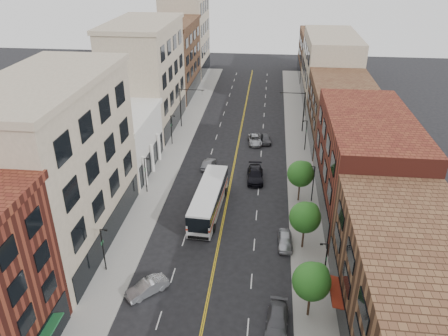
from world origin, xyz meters
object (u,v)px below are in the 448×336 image
(car_lane_behind, at_px, (209,164))
(car_lane_b, at_px, (255,140))
(car_parked_mid, at_px, (277,321))
(car_lane_c, at_px, (266,139))
(car_angle_b, at_px, (147,288))
(car_parked_far, at_px, (285,240))
(city_bus, at_px, (209,198))
(car_lane_a, at_px, (255,175))

(car_lane_behind, xyz_separation_m, car_lane_b, (6.53, 9.89, 0.01))
(car_parked_mid, relative_size, car_lane_c, 1.22)
(car_parked_mid, relative_size, car_lane_b, 1.00)
(car_lane_behind, height_order, car_lane_c, car_lane_c)
(car_lane_behind, height_order, car_lane_b, car_lane_b)
(car_angle_b, xyz_separation_m, car_parked_far, (13.30, 8.96, -0.01))
(car_angle_b, xyz_separation_m, car_lane_c, (10.54, 37.31, -0.04))
(car_parked_mid, xyz_separation_m, car_parked_far, (0.88, 11.79, 0.00))
(car_angle_b, bearing_deg, city_bus, 120.75)
(city_bus, xyz_separation_m, car_lane_b, (4.80, 21.75, -1.26))
(car_angle_b, distance_m, car_lane_b, 37.83)
(city_bus, height_order, car_lane_behind, city_bus)
(car_parked_far, relative_size, car_lane_c, 1.04)
(car_parked_far, relative_size, car_lane_b, 0.86)
(car_parked_far, height_order, car_lane_c, car_parked_far)
(car_lane_behind, bearing_deg, car_parked_mid, 116.50)
(car_parked_far, distance_m, car_lane_behind, 21.13)
(car_parked_mid, bearing_deg, car_parked_far, 89.57)
(car_angle_b, bearing_deg, car_lane_b, 121.97)
(car_parked_mid, xyz_separation_m, car_lane_b, (-3.72, 39.65, -0.03))
(car_lane_a, xyz_separation_m, car_lane_c, (1.24, 13.38, -0.15))
(city_bus, relative_size, car_lane_b, 2.75)
(car_parked_far, bearing_deg, car_parked_mid, -95.38)
(car_angle_b, relative_size, car_lane_a, 0.76)
(car_lane_a, height_order, car_lane_c, car_lane_a)
(car_parked_far, bearing_deg, car_lane_a, 103.85)
(car_lane_b, bearing_deg, car_parked_far, -87.69)
(car_lane_a, bearing_deg, car_angle_b, -114.29)
(car_parked_far, xyz_separation_m, car_lane_b, (-4.60, 27.85, -0.03))
(car_parked_mid, height_order, car_lane_b, car_parked_mid)
(car_angle_b, bearing_deg, car_parked_far, 79.24)
(city_bus, xyz_separation_m, car_angle_b, (-3.90, -15.07, -1.22))
(car_lane_behind, relative_size, car_lane_a, 0.70)
(car_lane_behind, bearing_deg, car_lane_c, -121.36)
(car_lane_c, bearing_deg, city_bus, -113.52)
(car_lane_a, relative_size, car_lane_b, 1.18)
(car_parked_mid, height_order, car_parked_far, car_parked_far)
(car_angle_b, relative_size, car_lane_b, 0.90)
(car_lane_b, bearing_deg, car_angle_b, -110.37)
(city_bus, height_order, car_parked_mid, city_bus)
(car_angle_b, height_order, car_parked_mid, car_angle_b)
(car_angle_b, height_order, car_lane_c, car_angle_b)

